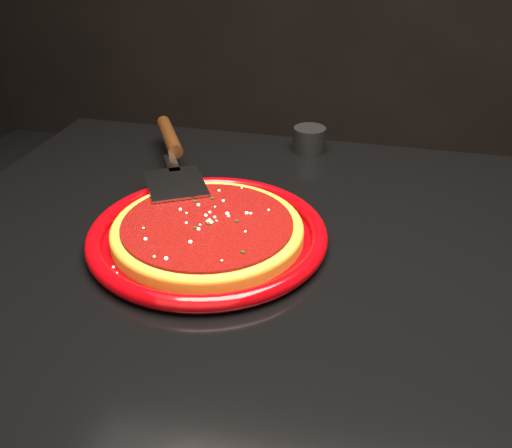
{
  "coord_description": "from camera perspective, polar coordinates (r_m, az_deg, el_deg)",
  "views": [
    {
      "loc": [
        0.03,
        -0.63,
        1.17
      ],
      "look_at": [
        -0.13,
        0.03,
        0.77
      ],
      "focal_mm": 40.0,
      "sensor_mm": 36.0,
      "label": 1
    }
  ],
  "objects": [
    {
      "name": "pizza_crust",
      "position": [
        0.77,
        -4.86,
        -0.84
      ],
      "size": [
        0.34,
        0.34,
        0.01
      ],
      "primitive_type": "cylinder",
      "rotation": [
        0.0,
        0.0,
        0.4
      ],
      "color": "#92631B",
      "rests_on": "plate"
    },
    {
      "name": "parmesan_dusting",
      "position": [
        0.76,
        -4.91,
        0.29
      ],
      "size": [
        0.22,
        0.22,
        0.01
      ],
      "primitive_type": null,
      "color": "#F9ECC4",
      "rests_on": "plate"
    },
    {
      "name": "pizza_server",
      "position": [
        0.95,
        -8.25,
        6.89
      ],
      "size": [
        0.26,
        0.36,
        0.03
      ],
      "primitive_type": null,
      "rotation": [
        0.0,
        0.0,
        0.52
      ],
      "color": "#AEB0B5",
      "rests_on": "plate"
    },
    {
      "name": "plate",
      "position": [
        0.77,
        -4.85,
        -1.07
      ],
      "size": [
        0.43,
        0.43,
        0.02
      ],
      "primitive_type": "cylinder",
      "rotation": [
        0.0,
        0.0,
        0.4
      ],
      "color": "#710204",
      "rests_on": "table"
    },
    {
      "name": "basil_flecks",
      "position": [
        0.76,
        -4.91,
        0.23
      ],
      "size": [
        0.2,
        0.2,
        0.0
      ],
      "primitive_type": null,
      "color": "black",
      "rests_on": "plate"
    },
    {
      "name": "pizza_sauce",
      "position": [
        0.77,
        -4.89,
        -0.13
      ],
      "size": [
        0.3,
        0.3,
        0.01
      ],
      "primitive_type": "cylinder",
      "rotation": [
        0.0,
        0.0,
        0.4
      ],
      "color": "#6A0B08",
      "rests_on": "plate"
    },
    {
      "name": "ramekin",
      "position": [
        1.05,
        5.36,
        8.42
      ],
      "size": [
        0.07,
        0.07,
        0.04
      ],
      "primitive_type": "cylinder",
      "rotation": [
        0.0,
        0.0,
        0.27
      ],
      "color": "black",
      "rests_on": "table"
    },
    {
      "name": "pizza_crust_rim",
      "position": [
        0.77,
        -4.88,
        -0.42
      ],
      "size": [
        0.34,
        0.34,
        0.02
      ],
      "primitive_type": "torus",
      "rotation": [
        0.0,
        0.0,
        0.4
      ],
      "color": "#92631B",
      "rests_on": "plate"
    }
  ]
}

